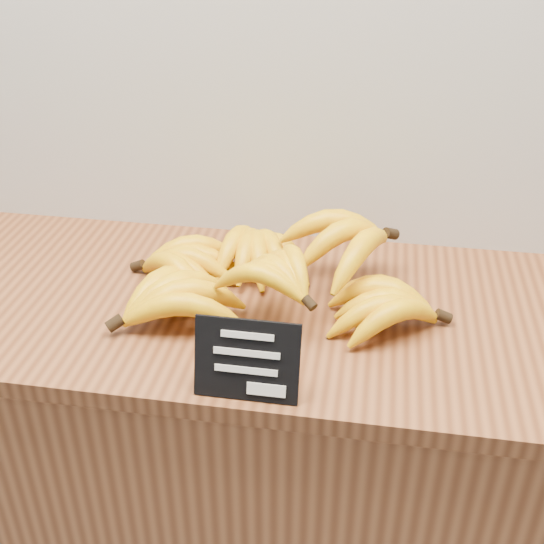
# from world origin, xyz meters

# --- Properties ---
(counter) EXTENTS (1.36, 0.50, 0.90)m
(counter) POSITION_xyz_m (0.03, 2.75, 0.45)
(counter) COLOR #985831
(counter) RESTS_ON ground
(counter_top) EXTENTS (1.47, 0.54, 0.03)m
(counter_top) POSITION_xyz_m (0.03, 2.75, 0.92)
(counter_top) COLOR brown
(counter_top) RESTS_ON counter
(chalkboard_sign) EXTENTS (0.15, 0.04, 0.11)m
(chalkboard_sign) POSITION_xyz_m (0.03, 2.52, 0.99)
(chalkboard_sign) COLOR black
(chalkboard_sign) RESTS_ON counter_top
(banana_pile) EXTENTS (0.56, 0.37, 0.12)m
(banana_pile) POSITION_xyz_m (0.02, 2.76, 0.98)
(banana_pile) COLOR #EEB609
(banana_pile) RESTS_ON counter_top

